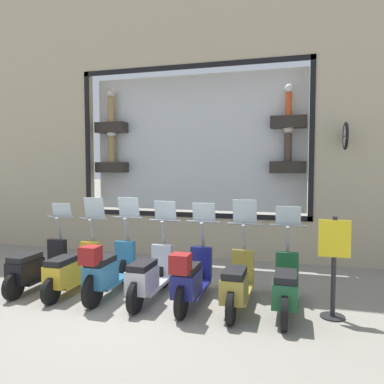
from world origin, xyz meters
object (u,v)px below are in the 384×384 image
(scooter_green_0, at_px, (286,287))
(scooter_olive_1, at_px, (237,283))
(scooter_teal_4, at_px, (107,270))
(scooter_silver_3, at_px, (149,276))
(scooter_yellow_5, at_px, (71,270))
(scooter_black_6, at_px, (36,267))
(shop_sign_post, at_px, (334,264))
(scooter_navy_2, at_px, (191,278))

(scooter_green_0, xyz_separation_m, scooter_olive_1, (0.00, 0.74, 0.00))
(scooter_olive_1, xyz_separation_m, scooter_teal_4, (-0.05, 2.22, 0.06))
(scooter_olive_1, distance_m, scooter_teal_4, 2.22)
(scooter_silver_3, height_order, scooter_yellow_5, scooter_yellow_5)
(scooter_green_0, distance_m, scooter_yellow_5, 3.70)
(scooter_green_0, distance_m, scooter_black_6, 4.45)
(shop_sign_post, bearing_deg, scooter_silver_3, 91.55)
(scooter_black_6, xyz_separation_m, shop_sign_post, (0.08, -5.12, 0.39))
(scooter_black_6, height_order, shop_sign_post, scooter_black_6)
(scooter_navy_2, relative_size, scooter_silver_3, 1.00)
(scooter_green_0, xyz_separation_m, scooter_navy_2, (-0.06, 1.48, 0.05))
(scooter_navy_2, xyz_separation_m, scooter_teal_4, (0.01, 1.48, 0.02))
(scooter_yellow_5, height_order, scooter_black_6, scooter_yellow_5)
(shop_sign_post, bearing_deg, scooter_teal_4, 92.05)
(scooter_navy_2, xyz_separation_m, scooter_silver_3, (0.06, 0.74, -0.04))
(scooter_olive_1, xyz_separation_m, scooter_navy_2, (-0.06, 0.74, 0.04))
(shop_sign_post, bearing_deg, scooter_olive_1, 93.14)
(scooter_navy_2, bearing_deg, scooter_teal_4, 89.64)
(scooter_olive_1, height_order, scooter_silver_3, scooter_olive_1)
(scooter_olive_1, relative_size, shop_sign_post, 1.18)
(scooter_yellow_5, bearing_deg, scooter_navy_2, -91.50)
(scooter_green_0, bearing_deg, scooter_black_6, 90.05)
(scooter_olive_1, distance_m, scooter_navy_2, 0.74)
(scooter_navy_2, bearing_deg, scooter_olive_1, -85.22)
(scooter_green_0, bearing_deg, scooter_navy_2, 92.30)
(scooter_green_0, height_order, shop_sign_post, scooter_green_0)
(scooter_olive_1, xyz_separation_m, scooter_yellow_5, (-0.00, 2.96, -0.01))
(scooter_navy_2, distance_m, shop_sign_post, 2.19)
(scooter_green_0, height_order, scooter_navy_2, scooter_navy_2)
(scooter_green_0, bearing_deg, shop_sign_post, -83.26)
(scooter_navy_2, relative_size, scooter_teal_4, 0.99)
(scooter_silver_3, distance_m, scooter_yellow_5, 1.48)
(scooter_green_0, xyz_separation_m, scooter_teal_4, (-0.05, 2.96, 0.06))
(scooter_green_0, height_order, scooter_yellow_5, scooter_yellow_5)
(scooter_yellow_5, bearing_deg, scooter_green_0, -89.98)
(scooter_teal_4, bearing_deg, scooter_olive_1, -88.64)
(scooter_silver_3, distance_m, scooter_black_6, 2.22)
(scooter_silver_3, relative_size, shop_sign_post, 1.19)
(scooter_navy_2, xyz_separation_m, shop_sign_post, (0.14, -2.16, 0.34))
(scooter_olive_1, height_order, scooter_navy_2, scooter_olive_1)
(scooter_navy_2, relative_size, scooter_yellow_5, 1.01)
(scooter_green_0, height_order, scooter_olive_1, scooter_olive_1)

